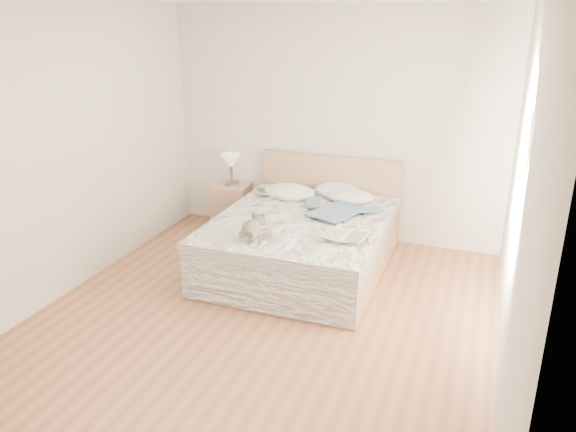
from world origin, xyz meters
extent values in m
cube|color=brown|center=(0.00, 0.00, 0.00)|extent=(4.00, 4.50, 0.00)
cube|color=silver|center=(0.00, 2.25, 1.35)|extent=(4.00, 0.02, 2.70)
cube|color=silver|center=(0.00, -2.25, 1.35)|extent=(4.00, 0.02, 2.70)
cube|color=silver|center=(-2.00, 0.00, 1.35)|extent=(0.02, 4.50, 2.70)
cube|color=silver|center=(2.00, 0.00, 1.35)|extent=(0.02, 4.50, 2.70)
cube|color=white|center=(1.99, 0.30, 1.45)|extent=(0.02, 1.30, 1.10)
cube|color=tan|center=(0.00, 1.15, 0.10)|extent=(1.68, 2.08, 0.20)
cube|color=silver|center=(0.00, 1.15, 0.35)|extent=(1.60, 2.00, 0.30)
cube|color=silver|center=(0.00, 1.10, 0.54)|extent=(1.72, 2.05, 0.10)
cube|color=tan|center=(0.00, 2.19, 0.50)|extent=(1.70, 0.06, 1.00)
cube|color=#9F8160|center=(-1.24, 2.02, 0.28)|extent=(0.48, 0.44, 0.56)
cylinder|color=#4C4842|center=(-1.25, 2.06, 0.57)|extent=(0.18, 0.18, 0.02)
cylinder|color=#3C3632|center=(-1.25, 2.06, 0.70)|extent=(0.03, 0.03, 0.24)
cone|color=white|center=(-1.25, 2.06, 0.86)|extent=(0.29, 0.29, 0.18)
ellipsoid|color=white|center=(-0.37, 1.76, 0.64)|extent=(0.64, 0.47, 0.18)
ellipsoid|color=white|center=(0.14, 2.01, 0.64)|extent=(0.55, 0.39, 0.16)
ellipsoid|color=silver|center=(0.33, 1.84, 0.64)|extent=(0.54, 0.38, 0.16)
cube|color=silver|center=(-0.59, 1.69, 0.63)|extent=(0.41, 0.37, 0.03)
cube|color=#F6E7C9|center=(0.58, 0.70, 0.63)|extent=(0.44, 0.32, 0.03)
camera|label=1|loc=(1.75, -4.05, 2.62)|focal=35.00mm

